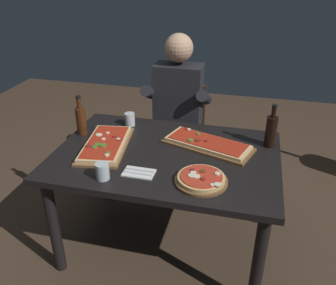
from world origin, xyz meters
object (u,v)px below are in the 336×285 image
object	(u,v)px
pizza_rectangular_front	(208,144)
dining_table	(166,166)
pizza_rectangular_left	(106,144)
pizza_round_far	(201,179)
oil_bottle_amber	(81,119)
wine_bottle_dark	(271,131)
tumbler_far_side	(130,119)
seated_diner	(177,108)
diner_chair	(180,130)
tumbler_near_camera	(102,171)

from	to	relation	value
pizza_rectangular_front	dining_table	bearing A→B (deg)	-148.14
pizza_rectangular_front	pizza_rectangular_left	size ratio (longest dim) A/B	1.11
pizza_round_far	oil_bottle_amber	bearing A→B (deg)	156.36
oil_bottle_amber	pizza_round_far	bearing A→B (deg)	-23.64
wine_bottle_dark	tumbler_far_side	xyz separation A→B (m)	(-0.99, 0.09, -0.07)
dining_table	wine_bottle_dark	distance (m)	0.71
pizza_rectangular_front	pizza_round_far	xyz separation A→B (m)	(0.03, -0.42, 0.00)
tumbler_far_side	seated_diner	bearing A→B (deg)	56.26
dining_table	tumbler_far_side	size ratio (longest dim) A/B	15.08
seated_diner	oil_bottle_amber	bearing A→B (deg)	-131.52
oil_bottle_amber	seated_diner	xyz separation A→B (m)	(0.54, 0.61, -0.11)
wine_bottle_dark	diner_chair	distance (m)	1.01
seated_diner	wine_bottle_dark	bearing A→B (deg)	-33.60
oil_bottle_amber	pizza_rectangular_left	bearing A→B (deg)	-31.50
pizza_rectangular_left	tumbler_near_camera	xyz separation A→B (m)	(0.13, -0.35, 0.03)
pizza_rectangular_left	wine_bottle_dark	xyz separation A→B (m)	(1.03, 0.27, 0.09)
wine_bottle_dark	tumbler_far_side	bearing A→B (deg)	175.05
tumbler_near_camera	tumbler_far_side	world-z (taller)	tumbler_near_camera
pizza_round_far	tumbler_far_side	xyz separation A→B (m)	(-0.63, 0.61, 0.03)
pizza_rectangular_left	seated_diner	bearing A→B (deg)	67.91
wine_bottle_dark	seated_diner	size ratio (longest dim) A/B	0.22
tumbler_near_camera	pizza_rectangular_left	bearing A→B (deg)	110.50
seated_diner	pizza_round_far	bearing A→B (deg)	-70.17
dining_table	diner_chair	size ratio (longest dim) A/B	1.61
pizza_rectangular_left	diner_chair	size ratio (longest dim) A/B	0.65
pizza_round_far	pizza_rectangular_left	bearing A→B (deg)	159.37
dining_table	tumbler_near_camera	xyz separation A→B (m)	(-0.27, -0.36, 0.14)
wine_bottle_dark	seated_diner	world-z (taller)	seated_diner
dining_table	seated_diner	size ratio (longest dim) A/B	1.05
tumbler_near_camera	dining_table	bearing A→B (deg)	53.13
oil_bottle_amber	diner_chair	size ratio (longest dim) A/B	0.32
pizza_rectangular_front	oil_bottle_amber	distance (m)	0.88
tumbler_far_side	wine_bottle_dark	bearing A→B (deg)	-4.95
diner_chair	tumbler_near_camera	bearing A→B (deg)	-98.21
seated_diner	dining_table	bearing A→B (deg)	-82.61
dining_table	seated_diner	xyz separation A→B (m)	(-0.10, 0.74, 0.10)
tumbler_far_side	seated_diner	xyz separation A→B (m)	(0.26, 0.40, -0.04)
oil_bottle_amber	diner_chair	xyz separation A→B (m)	(0.54, 0.73, -0.36)
dining_table	seated_diner	world-z (taller)	seated_diner
pizza_round_far	diner_chair	distance (m)	1.21
pizza_round_far	tumbler_far_side	distance (m)	0.87
wine_bottle_dark	tumbler_far_side	distance (m)	0.99
pizza_rectangular_front	tumbler_near_camera	bearing A→B (deg)	-135.03
oil_bottle_amber	tumbler_far_side	size ratio (longest dim) A/B	2.99
pizza_round_far	seated_diner	distance (m)	1.07
dining_table	tumbler_far_side	world-z (taller)	tumbler_far_side
pizza_rectangular_left	pizza_round_far	distance (m)	0.71
oil_bottle_amber	tumbler_near_camera	xyz separation A→B (m)	(0.36, -0.49, -0.06)
tumbler_far_side	oil_bottle_amber	bearing A→B (deg)	-142.19
pizza_rectangular_left	oil_bottle_amber	xyz separation A→B (m)	(-0.23, 0.14, 0.09)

